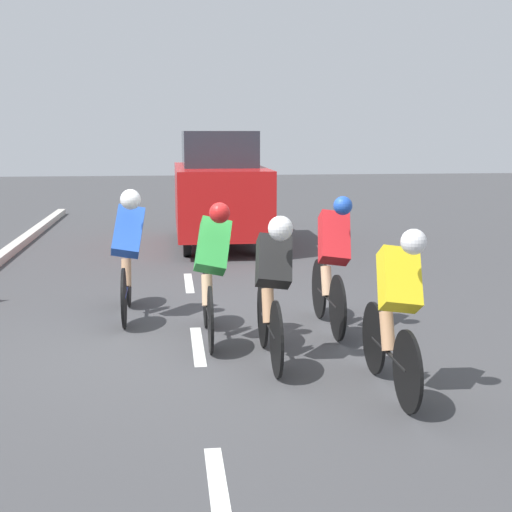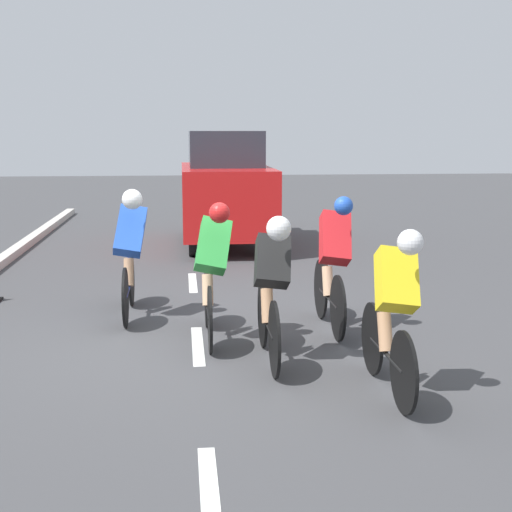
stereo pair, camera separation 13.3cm
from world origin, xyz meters
name	(u,v)px [view 1 (the left image)]	position (x,y,z in m)	size (l,w,h in m)	color
ground_plane	(198,344)	(0.00, 0.00, 0.00)	(60.00, 60.00, 0.00)	#424244
lane_stripe_near	(219,497)	(0.00, 3.26, 0.00)	(0.12, 1.40, 0.01)	white
lane_stripe_mid	(198,345)	(0.00, 0.06, 0.00)	(0.12, 1.40, 0.01)	white
lane_stripe_far	(189,283)	(0.00, -3.14, 0.00)	(0.12, 1.40, 0.01)	white
cyclist_green	(211,269)	(-0.16, -0.12, 0.79)	(0.43, 1.69, 1.52)	black
cyclist_yellow	(396,308)	(-1.62, 1.66, 0.76)	(0.39, 1.63, 1.47)	black
cyclist_blue	(128,250)	(0.77, -1.19, 0.84)	(0.41, 1.74, 1.58)	black
cyclist_red	(332,261)	(-1.53, -0.38, 0.79)	(0.39, 1.68, 1.55)	black
cyclist_black	(272,286)	(-0.70, 0.71, 0.77)	(0.38, 1.67, 1.47)	black
support_car	(219,189)	(-0.72, -6.72, 1.11)	(1.70, 3.86, 2.25)	black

